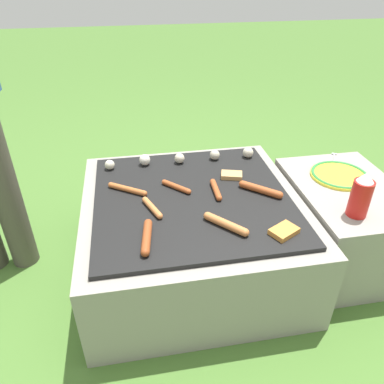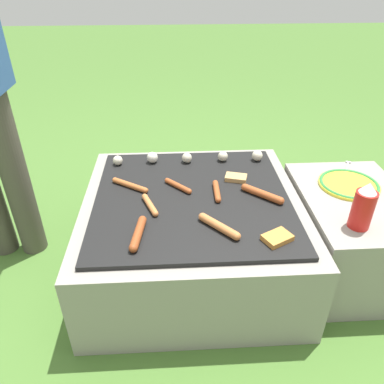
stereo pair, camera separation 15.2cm
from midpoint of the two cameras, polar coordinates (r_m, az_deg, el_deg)
The scene contains 16 objects.
ground_plane at distance 1.76m, azimuth -2.51°, elevation -10.97°, with size 14.00×14.00×0.00m, color #47702D.
grill at distance 1.64m, azimuth -2.66°, elevation -6.26°, with size 0.90×0.90×0.38m.
side_ledge at distance 1.79m, azimuth 19.48°, elevation -4.49°, with size 0.43×0.62×0.38m.
sausage_mid_right at distance 1.59m, azimuth -12.54°, elevation 0.35°, with size 0.16×0.12×0.02m.
sausage_back_right at distance 1.35m, azimuth 1.96°, elevation -5.00°, with size 0.14×0.15×0.03m.
sausage_mid_left at distance 1.31m, azimuth -10.24°, elevation -6.90°, with size 0.05×0.19×0.03m.
sausage_back_left at distance 1.56m, azimuth 7.68°, elevation 0.31°, with size 0.15×0.14×0.03m.
sausage_front_center at distance 1.55m, azimuth 0.86°, elevation 0.29°, with size 0.03×0.15×0.02m.
sausage_front_right at distance 1.58m, azimuth -5.18°, elevation 0.73°, with size 0.11×0.12×0.02m.
sausage_back_center at distance 1.46m, azimuth -9.08°, elevation -2.46°, with size 0.07×0.14×0.02m.
bread_slice_center at distance 1.66m, azimuth 3.46°, elevation 2.49°, with size 0.10×0.08×0.02m.
bread_slice_left at distance 1.35m, azimuth 10.73°, elevation -5.99°, with size 0.12×0.11×0.02m.
mushroom_row at distance 1.78m, azimuth -3.79°, elevation 5.19°, with size 0.71×0.06×0.05m.
plate_colorful at distance 1.76m, azimuth 19.30°, elevation 2.40°, with size 0.25×0.25×0.02m.
condiment_bottle at distance 1.48m, azimuth 21.73°, elevation -0.59°, with size 0.08×0.08×0.18m.
fork_utensil at distance 1.89m, azimuth 18.73°, elevation 4.43°, with size 0.10×0.17×0.01m.
Camera 1 is at (-0.22, -1.26, 1.21)m, focal length 35.00 mm.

